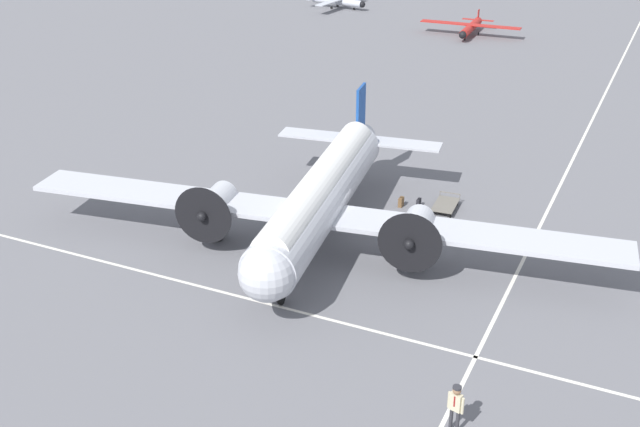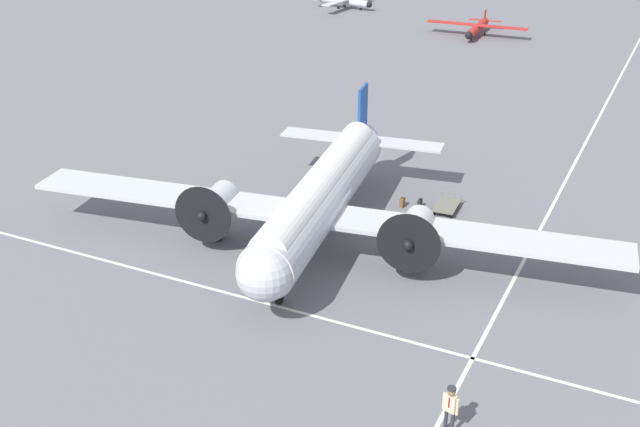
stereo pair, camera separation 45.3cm
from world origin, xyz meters
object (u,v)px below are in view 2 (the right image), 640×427
baggage_cart (447,205)px  light_aircraft_taxiing (346,1)px  light_aircraft_distant (477,28)px  suitcase_upright_spare (420,203)px  airliner_main (317,200)px  crew_foreground (450,404)px  suitcase_near_door (402,202)px

baggage_cart → light_aircraft_taxiing: size_ratio=0.23×
light_aircraft_distant → baggage_cart: bearing=11.1°
suitcase_upright_spare → light_aircraft_distant: light_aircraft_distant is taller
suitcase_upright_spare → baggage_cart: 1.38m
airliner_main → light_aircraft_taxiing: 55.45m
light_aircraft_distant → light_aircraft_taxiing: bearing=-114.3°
suitcase_upright_spare → crew_foreground: bearing=-157.5°
crew_foreground → light_aircraft_taxiing: 68.11m
baggage_cart → airliner_main: bearing=-37.0°
baggage_cart → light_aircraft_distant: light_aircraft_distant is taller
crew_foreground → light_aircraft_distant: size_ratio=0.19×
light_aircraft_taxiing → airliner_main: bearing=-60.9°
suitcase_upright_spare → airliner_main: bearing=155.3°
airliner_main → suitcase_upright_spare: bearing=146.7°
baggage_cart → light_aircraft_distant: bearing=-170.1°
light_aircraft_distant → crew_foreground: bearing=12.4°
suitcase_near_door → baggage_cart: baggage_cart is taller
crew_foreground → suitcase_upright_spare: (15.80, 6.54, -0.88)m
airliner_main → suitcase_upright_spare: (6.18, -2.85, -2.18)m
airliner_main → suitcase_upright_spare: airliner_main is taller
airliner_main → baggage_cart: bearing=138.2°
suitcase_near_door → suitcase_upright_spare: size_ratio=1.11×
suitcase_near_door → light_aircraft_taxiing: 50.99m
crew_foreground → baggage_cart: crew_foreground is taller
light_aircraft_distant → suitcase_near_door: bearing=7.8°
airliner_main → light_aircraft_distant: airliner_main is taller
crew_foreground → suitcase_near_door: size_ratio=3.29×
crew_foreground → suitcase_upright_spare: 17.12m
suitcase_near_door → suitcase_upright_spare: suitcase_near_door is taller
airliner_main → light_aircraft_distant: size_ratio=2.91×
light_aircraft_distant → light_aircraft_taxiing: 17.69m
suitcase_upright_spare → baggage_cart: baggage_cart is taller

